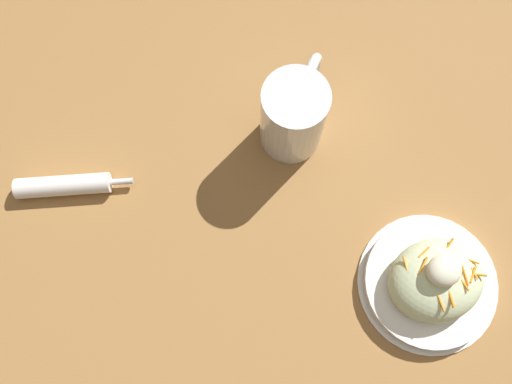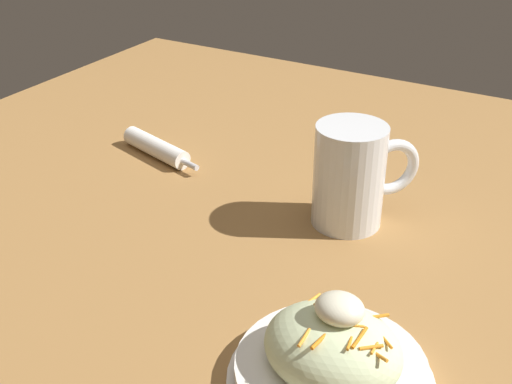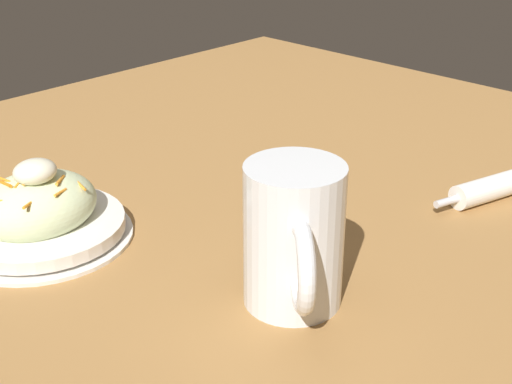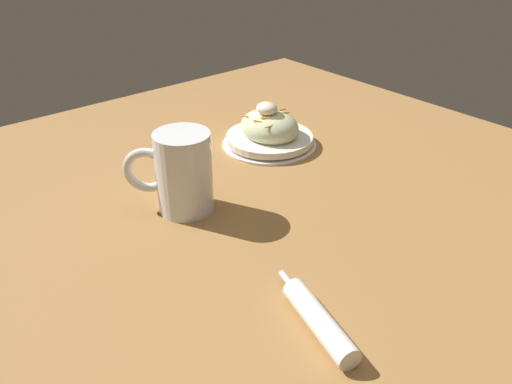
{
  "view_description": "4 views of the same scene",
  "coord_description": "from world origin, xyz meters",
  "views": [
    {
      "loc": [
        0.07,
        0.21,
        0.87
      ],
      "look_at": [
        -0.01,
        -0.0,
        0.09
      ],
      "focal_mm": 40.08,
      "sensor_mm": 36.0,
      "label": 1
    },
    {
      "loc": [
        -0.39,
        0.67,
        0.5
      ],
      "look_at": [
        -0.0,
        -0.01,
        0.06
      ],
      "focal_mm": 46.1,
      "sensor_mm": 36.0,
      "label": 2
    },
    {
      "loc": [
        -0.57,
        -0.5,
        0.41
      ],
      "look_at": [
        -0.04,
        0.01,
        0.06
      ],
      "focal_mm": 50.32,
      "sensor_mm": 36.0,
      "label": 3
    },
    {
      "loc": [
        0.6,
        -0.52,
        0.5
      ],
      "look_at": [
        0.01,
        -0.02,
        0.06
      ],
      "focal_mm": 36.79,
      "sensor_mm": 36.0,
      "label": 4
    }
  ],
  "objects": [
    {
      "name": "ground_plane",
      "position": [
        0.0,
        0.0,
        0.0
      ],
      "size": [
        1.43,
        1.43,
        0.0
      ],
      "primitive_type": "plane",
      "color": "#9E703D"
    },
    {
      "name": "napkin_roll",
      "position": [
        0.26,
        -0.13,
        0.02
      ],
      "size": [
        0.18,
        0.07,
        0.03
      ],
      "color": "white",
      "rests_on": "ground_plane"
    },
    {
      "name": "beer_mug",
      "position": [
        -0.1,
        -0.1,
        0.07
      ],
      "size": [
        0.13,
        0.14,
        0.15
      ],
      "color": "white",
      "rests_on": "ground_plane"
    },
    {
      "name": "salad_plate",
      "position": [
        -0.21,
        0.2,
        0.03
      ],
      "size": [
        0.21,
        0.21,
        0.1
      ],
      "color": "white",
      "rests_on": "ground_plane"
    }
  ]
}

